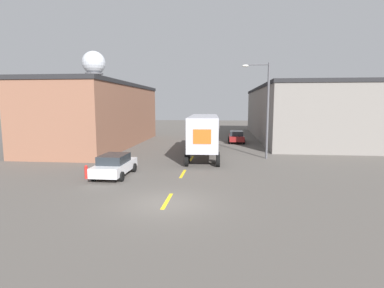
{
  "coord_description": "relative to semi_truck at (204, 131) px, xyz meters",
  "views": [
    {
      "loc": [
        2.75,
        -14.05,
        4.84
      ],
      "look_at": [
        0.39,
        9.0,
        1.8
      ],
      "focal_mm": 28.0,
      "sensor_mm": 36.0,
      "label": 1
    }
  ],
  "objects": [
    {
      "name": "ground_plane",
      "position": [
        -0.98,
        -14.82,
        -2.27
      ],
      "size": [
        160.0,
        160.0,
        0.0
      ],
      "primitive_type": "plane",
      "color": "#56514C"
    },
    {
      "name": "road_centerline",
      "position": [
        -0.98,
        -8.37,
        -2.27
      ],
      "size": [
        0.2,
        14.66,
        0.01
      ],
      "color": "yellow",
      "rests_on": "ground_plane"
    },
    {
      "name": "warehouse_left",
      "position": [
        -12.81,
        5.76,
        1.4
      ],
      "size": [
        8.57,
        22.19,
        7.33
      ],
      "color": "brown",
      "rests_on": "ground_plane"
    },
    {
      "name": "warehouse_right",
      "position": [
        13.26,
        15.6,
        1.41
      ],
      "size": [
        13.38,
        29.58,
        7.35
      ],
      "color": "slate",
      "rests_on": "ground_plane"
    },
    {
      "name": "semi_truck",
      "position": [
        0.0,
        0.0,
        0.0
      ],
      "size": [
        3.22,
        13.52,
        3.84
      ],
      "rotation": [
        0.0,
        0.0,
        0.04
      ],
      "color": "silver",
      "rests_on": "ground_plane"
    },
    {
      "name": "parked_car_right_far",
      "position": [
        3.54,
        9.8,
        -1.49
      ],
      "size": [
        2.06,
        4.45,
        1.51
      ],
      "color": "maroon",
      "rests_on": "ground_plane"
    },
    {
      "name": "parked_car_left_near",
      "position": [
        -5.51,
        -9.52,
        -1.49
      ],
      "size": [
        2.06,
        4.45,
        1.51
      ],
      "color": "silver",
      "rests_on": "ground_plane"
    },
    {
      "name": "water_tower",
      "position": [
        -25.92,
        34.47,
        11.2
      ],
      "size": [
        4.93,
        4.93,
        16.24
      ],
      "color": "#47474C",
      "rests_on": "ground_plane"
    },
    {
      "name": "street_lamp",
      "position": [
        5.48,
        -1.6,
        2.61
      ],
      "size": [
        2.44,
        0.32,
        8.48
      ],
      "color": "#4C4C51",
      "rests_on": "ground_plane"
    },
    {
      "name": "fire_hydrant",
      "position": [
        -7.15,
        -10.37,
        -1.82
      ],
      "size": [
        0.22,
        0.22,
        0.9
      ],
      "color": "red",
      "rests_on": "ground_plane"
    }
  ]
}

